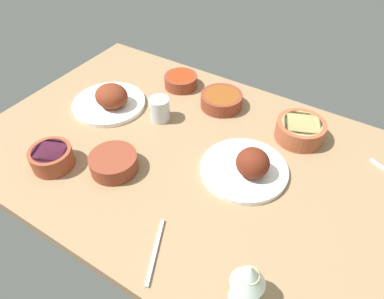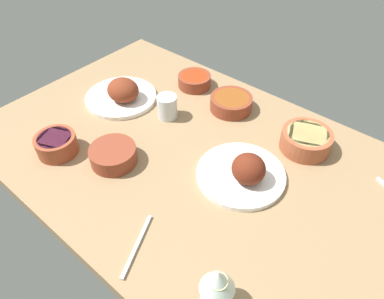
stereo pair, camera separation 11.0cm
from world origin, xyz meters
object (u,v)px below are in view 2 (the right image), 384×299
object	(u,v)px
bowl_onions	(56,144)
spoon_loose	(137,246)
wine_glass	(218,282)
water_tumbler	(167,107)
plate_far_side	(244,172)
bowl_potatoes	(113,154)
plate_center_main	(122,94)
bowl_soup	(231,103)
bowl_sauce	(194,80)
bowl_pasta	(306,140)

from	to	relation	value
bowl_onions	spoon_loose	distance (cm)	44.95
wine_glass	water_tumbler	xyz separation A→B (cm)	(-53.41, 42.08, -5.74)
plate_far_side	bowl_potatoes	xyz separation A→B (cm)	(-34.85, -19.63, -0.01)
plate_far_side	plate_center_main	distance (cm)	57.08
plate_center_main	bowl_soup	size ratio (longest dim) A/B	1.76
plate_center_main	spoon_loose	distance (cm)	63.27
plate_far_side	bowl_soup	world-z (taller)	plate_far_side
bowl_potatoes	wine_glass	size ratio (longest dim) A/B	1.03
plate_far_side	bowl_onions	world-z (taller)	plate_far_side
bowl_sauce	wine_glass	xyz separation A→B (cm)	(58.55, -63.22, 7.32)
bowl_sauce	spoon_loose	distance (cm)	73.53
wine_glass	bowl_onions	bearing A→B (deg)	174.77
bowl_pasta	bowl_onions	size ratio (longest dim) A/B	1.24
plate_center_main	bowl_potatoes	bearing A→B (deg)	-46.55
water_tumbler	bowl_sauce	bearing A→B (deg)	103.68
bowl_soup	wine_glass	distance (cm)	71.87
bowl_pasta	bowl_sauce	xyz separation A→B (cm)	(-50.22, 4.94, -0.85)
water_tumbler	spoon_loose	bearing A→B (deg)	-55.49
bowl_soup	bowl_sauce	bearing A→B (deg)	171.20
bowl_pasta	spoon_loose	world-z (taller)	bowl_pasta
plate_center_main	bowl_potatoes	world-z (taller)	plate_center_main
plate_center_main	bowl_sauce	world-z (taller)	plate_center_main
bowl_pasta	bowl_soup	xyz separation A→B (cm)	(-30.36, 1.87, -0.67)
plate_far_side	bowl_onions	distance (cm)	59.03
bowl_sauce	spoon_loose	world-z (taller)	bowl_sauce
plate_center_main	spoon_loose	xyz separation A→B (cm)	(49.33, -39.54, -2.68)
bowl_soup	wine_glass	size ratio (longest dim) A/B	1.09
wine_glass	bowl_pasta	bearing A→B (deg)	98.14
water_tumbler	wine_glass	bearing A→B (deg)	-38.24
spoon_loose	bowl_onions	bearing A→B (deg)	-123.62
bowl_potatoes	bowl_sauce	bearing A→B (deg)	99.17
plate_far_side	bowl_onions	bearing A→B (deg)	-151.42
bowl_potatoes	bowl_sauce	distance (cm)	49.04
bowl_onions	spoon_loose	world-z (taller)	bowl_onions
plate_center_main	bowl_pasta	distance (cm)	67.58
bowl_potatoes	spoon_loose	world-z (taller)	bowl_potatoes
plate_far_side	bowl_sauce	distance (cm)	51.47
plate_center_main	bowl_soup	bearing A→B (deg)	32.78
wine_glass	bowl_sauce	bearing A→B (deg)	132.81
bowl_soup	bowl_potatoes	distance (cm)	46.91
bowl_pasta	water_tumbler	size ratio (longest dim) A/B	1.90
bowl_soup	bowl_onions	world-z (taller)	bowl_onions
bowl_potatoes	bowl_onions	xyz separation A→B (cm)	(-16.99, -8.61, 0.43)
bowl_onions	water_tumbler	size ratio (longest dim) A/B	1.52
bowl_sauce	wine_glass	world-z (taller)	wine_glass
water_tumbler	bowl_soup	bearing A→B (deg)	50.84
plate_far_side	plate_center_main	xyz separation A→B (cm)	(-56.96, 3.72, 0.17)
wine_glass	spoon_loose	distance (cm)	25.42
plate_center_main	bowl_onions	size ratio (longest dim) A/B	2.09
plate_far_side	bowl_sauce	xyz separation A→B (cm)	(-42.67, 28.79, -0.30)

